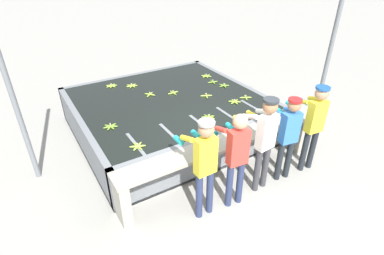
% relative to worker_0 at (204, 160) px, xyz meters
% --- Properties ---
extents(ground_plane, '(80.00, 80.00, 0.00)m').
position_rel_worker_0_xyz_m(ground_plane, '(0.76, 0.29, -1.05)').
color(ground_plane, '#A3A099').
rests_on(ground_plane, ground).
extents(wash_tank, '(4.03, 3.79, 0.84)m').
position_rel_worker_0_xyz_m(wash_tank, '(0.76, 2.61, -0.64)').
color(wash_tank, gray).
rests_on(wash_tank, ground).
extents(work_ledge, '(4.03, 0.45, 0.84)m').
position_rel_worker_0_xyz_m(work_ledge, '(0.76, 0.51, -0.46)').
color(work_ledge, '#A8A393').
rests_on(work_ledge, ground).
extents(worker_0, '(0.41, 0.72, 1.72)m').
position_rel_worker_0_xyz_m(worker_0, '(0.00, 0.00, 0.00)').
color(worker_0, navy).
rests_on(worker_0, ground).
extents(worker_1, '(0.46, 0.73, 1.70)m').
position_rel_worker_0_xyz_m(worker_1, '(0.55, -0.06, -0.03)').
color(worker_1, navy).
rests_on(worker_1, ground).
extents(worker_2, '(0.44, 0.74, 1.76)m').
position_rel_worker_0_xyz_m(worker_2, '(1.19, 0.00, 0.03)').
color(worker_2, '#38383D').
rests_on(worker_2, ground).
extents(worker_3, '(0.48, 0.74, 1.63)m').
position_rel_worker_0_xyz_m(worker_3, '(1.75, -0.01, -0.06)').
color(worker_3, '#1E2328').
rests_on(worker_3, ground).
extents(worker_4, '(0.46, 0.74, 1.73)m').
position_rel_worker_0_xyz_m(worker_4, '(2.35, -0.05, 0.01)').
color(worker_4, '#1E2328').
rests_on(worker_4, ground).
extents(banana_bunch_floating_0, '(0.28, 0.28, 0.08)m').
position_rel_worker_0_xyz_m(banana_bunch_floating_0, '(1.01, 1.37, -0.20)').
color(banana_bunch_floating_0, '#7FAD33').
rests_on(banana_bunch_floating_0, wash_tank).
extents(banana_bunch_floating_1, '(0.28, 0.28, 0.08)m').
position_rel_worker_0_xyz_m(banana_bunch_floating_1, '(0.99, 2.79, -0.20)').
color(banana_bunch_floating_1, '#9EC642').
rests_on(banana_bunch_floating_1, wash_tank).
extents(banana_bunch_floating_2, '(0.27, 0.28, 0.08)m').
position_rel_worker_0_xyz_m(banana_bunch_floating_2, '(-0.59, 1.14, -0.20)').
color(banana_bunch_floating_2, '#9EC642').
rests_on(banana_bunch_floating_2, wash_tank).
extents(banana_bunch_floating_3, '(0.28, 0.28, 0.08)m').
position_rel_worker_0_xyz_m(banana_bunch_floating_3, '(-0.77, 2.03, -0.20)').
color(banana_bunch_floating_3, '#75A333').
rests_on(banana_bunch_floating_3, wash_tank).
extents(banana_bunch_floating_4, '(0.26, 0.26, 0.08)m').
position_rel_worker_0_xyz_m(banana_bunch_floating_4, '(2.25, 1.69, -0.20)').
color(banana_bunch_floating_4, '#93BC3D').
rests_on(banana_bunch_floating_4, wash_tank).
extents(banana_bunch_floating_5, '(0.28, 0.28, 0.08)m').
position_rel_worker_0_xyz_m(banana_bunch_floating_5, '(-0.10, 3.95, -0.20)').
color(banana_bunch_floating_5, '#9EC642').
rests_on(banana_bunch_floating_5, wash_tank).
extents(banana_bunch_floating_6, '(0.28, 0.28, 0.08)m').
position_rel_worker_0_xyz_m(banana_bunch_floating_6, '(2.16, 2.85, -0.20)').
color(banana_bunch_floating_6, '#75A333').
rests_on(banana_bunch_floating_6, wash_tank).
extents(banana_bunch_floating_7, '(0.27, 0.28, 0.08)m').
position_rel_worker_0_xyz_m(banana_bunch_floating_7, '(0.32, 3.69, -0.20)').
color(banana_bunch_floating_7, '#9EC642').
rests_on(banana_bunch_floating_7, wash_tank).
extents(banana_bunch_floating_8, '(0.27, 0.27, 0.08)m').
position_rel_worker_0_xyz_m(banana_bunch_floating_8, '(1.56, 2.24, -0.20)').
color(banana_bunch_floating_8, '#9EC642').
rests_on(banana_bunch_floating_8, wash_tank).
extents(banana_bunch_floating_9, '(0.27, 0.28, 0.08)m').
position_rel_worker_0_xyz_m(banana_bunch_floating_9, '(2.26, 2.52, -0.20)').
color(banana_bunch_floating_9, '#75A333').
rests_on(banana_bunch_floating_9, wash_tank).
extents(banana_bunch_floating_10, '(0.24, 0.24, 0.08)m').
position_rel_worker_0_xyz_m(banana_bunch_floating_10, '(0.48, 2.98, -0.20)').
color(banana_bunch_floating_10, '#9EC642').
rests_on(banana_bunch_floating_10, wash_tank).
extents(banana_bunch_floating_11, '(0.28, 0.28, 0.08)m').
position_rel_worker_0_xyz_m(banana_bunch_floating_11, '(1.91, 1.66, -0.20)').
color(banana_bunch_floating_11, '#93BC3D').
rests_on(banana_bunch_floating_11, wash_tank).
extents(banana_bunch_floating_12, '(0.28, 0.28, 0.08)m').
position_rel_worker_0_xyz_m(banana_bunch_floating_12, '(2.25, 3.28, -0.20)').
color(banana_bunch_floating_12, '#9EC642').
rests_on(banana_bunch_floating_12, wash_tank).
extents(knife_0, '(0.35, 0.09, 0.02)m').
position_rel_worker_0_xyz_m(knife_0, '(2.58, 0.46, -0.21)').
color(knife_0, silver).
rests_on(knife_0, work_ledge).
extents(support_post_left, '(0.09, 0.09, 3.20)m').
position_rel_worker_0_xyz_m(support_post_left, '(-2.16, 2.40, 0.55)').
color(support_post_left, slate).
rests_on(support_post_left, ground).
extents(support_post_right, '(0.09, 0.09, 3.20)m').
position_rel_worker_0_xyz_m(support_post_right, '(3.51, 0.72, 0.55)').
color(support_post_right, slate).
rests_on(support_post_right, ground).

